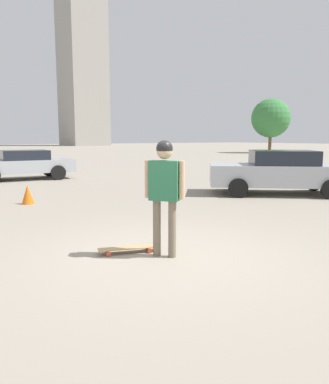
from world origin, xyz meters
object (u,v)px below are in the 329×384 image
object	(u,v)px
car_parked_near	(279,172)
car_parked_far	(23,164)
person	(164,184)
skateboard	(128,248)
traffic_cone	(28,194)

from	to	relation	value
car_parked_near	car_parked_far	size ratio (longest dim) A/B	1.04
person	skateboard	bearing A→B (deg)	-177.85
skateboard	car_parked_near	bearing A→B (deg)	-139.62
person	car_parked_near	xyz separation A→B (m)	(3.34, -6.83, -0.40)
person	traffic_cone	size ratio (longest dim) A/B	3.36
skateboard	car_parked_far	distance (m)	12.22
person	traffic_cone	xyz separation A→B (m)	(6.04, 0.55, -0.88)
person	traffic_cone	world-z (taller)	person
skateboard	person	bearing A→B (deg)	148.62
traffic_cone	person	bearing A→B (deg)	-174.79
person	skateboard	world-z (taller)	person
car_parked_near	traffic_cone	world-z (taller)	car_parked_near
skateboard	traffic_cone	world-z (taller)	traffic_cone
car_parked_far	traffic_cone	size ratio (longest dim) A/B	8.28
skateboard	car_parked_near	distance (m)	7.80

